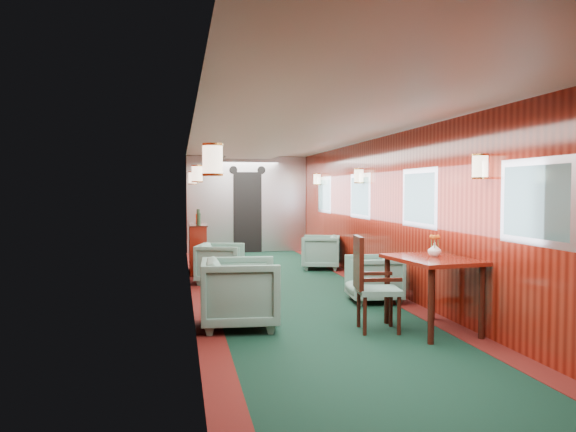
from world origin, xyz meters
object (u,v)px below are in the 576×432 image
object	(u,v)px
side_chair	(369,280)
armchair_right_near	(373,279)
armchair_left_far	(220,263)
dining_table	(432,269)
armchair_left_near	(240,293)
armchair_right_far	(321,252)
credenza	(198,248)

from	to	relation	value
side_chair	armchair_right_near	size ratio (longest dim) A/B	1.47
side_chair	armchair_left_far	size ratio (longest dim) A/B	1.43
dining_table	side_chair	bearing A→B (deg)	162.69
armchair_left_near	armchair_left_far	xyz separation A→B (m)	(-0.01, 3.06, -0.06)
side_chair	armchair_right_near	distance (m)	1.66
armchair_left_near	armchair_right_far	xyz separation A→B (m)	(2.05, 4.40, -0.06)
side_chair	credenza	bearing A→B (deg)	118.03
dining_table	armchair_right_far	bearing A→B (deg)	83.12
armchair_left_near	credenza	bearing A→B (deg)	8.23
dining_table	armchair_left_near	world-z (taller)	dining_table
credenza	armchair_right_near	bearing A→B (deg)	-54.01
credenza	armchair_right_near	world-z (taller)	credenza
credenza	armchair_right_far	size ratio (longest dim) A/B	1.63
side_chair	armchair_right_far	distance (m)	4.87
armchair_left_near	armchair_left_far	bearing A→B (deg)	3.80
armchair_right_near	armchair_right_far	bearing A→B (deg)	-176.22
side_chair	credenza	world-z (taller)	credenza
armchair_left_near	dining_table	bearing A→B (deg)	-101.15
credenza	armchair_left_near	world-z (taller)	credenza
dining_table	side_chair	size ratio (longest dim) A/B	1.11
credenza	armchair_left_near	distance (m)	4.31
armchair_left_far	armchair_right_far	world-z (taller)	armchair_left_far
armchair_left_near	armchair_right_near	distance (m)	2.27
armchair_right_far	armchair_left_near	bearing A→B (deg)	-7.75
dining_table	armchair_right_near	distance (m)	1.69
dining_table	credenza	world-z (taller)	credenza
credenza	armchair_left_near	size ratio (longest dim) A/B	1.38
armchair_left_far	armchair_right_near	distance (m)	2.78
armchair_right_near	armchair_right_far	size ratio (longest dim) A/B	0.97
dining_table	armchair_right_far	world-z (taller)	dining_table
credenza	armchair_left_far	xyz separation A→B (m)	(0.34, -1.24, -0.14)
armchair_right_near	side_chair	bearing A→B (deg)	-16.06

